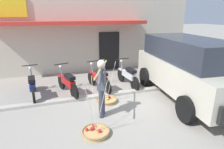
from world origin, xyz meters
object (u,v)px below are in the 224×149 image
at_px(fruit_basket_right_side, 107,100).
at_px(motorcycle_third_in_row, 99,79).
at_px(fruit_vendor, 102,85).
at_px(motorcycle_second_in_row, 68,83).
at_px(parked_truck, 188,67).
at_px(motorcycle_end_of_row, 128,76).
at_px(fruit_basket_left_side, 96,132).
at_px(motorcycle_nearest_shop, 32,85).

bearing_deg(fruit_basket_right_side, motorcycle_third_in_row, 88.69).
distance_m(fruit_vendor, fruit_basket_right_side, 1.30).
relative_size(fruit_vendor, motorcycle_second_in_row, 0.96).
bearing_deg(motorcycle_second_in_row, parked_truck, -21.13).
bearing_deg(motorcycle_third_in_row, motorcycle_end_of_row, 1.46).
bearing_deg(fruit_basket_left_side, motorcycle_third_in_row, 73.90).
height_order(motorcycle_nearest_shop, motorcycle_second_in_row, same).
height_order(motorcycle_second_in_row, parked_truck, parked_truck).
height_order(fruit_basket_right_side, motorcycle_second_in_row, fruit_basket_right_side).
relative_size(fruit_basket_right_side, motorcycle_second_in_row, 0.82).
distance_m(fruit_basket_left_side, motorcycle_nearest_shop, 3.34).
xyz_separation_m(motorcycle_nearest_shop, motorcycle_end_of_row, (3.67, -0.05, 0.00)).
bearing_deg(motorcycle_end_of_row, fruit_basket_right_side, -137.24).
distance_m(motorcycle_end_of_row, parked_truck, 2.36).
height_order(fruit_vendor, fruit_basket_left_side, fruit_vendor).
bearing_deg(parked_truck, fruit_basket_right_side, 170.60).
relative_size(motorcycle_second_in_row, motorcycle_third_in_row, 0.99).
bearing_deg(fruit_vendor, fruit_basket_left_side, -115.18).
relative_size(motorcycle_second_in_row, motorcycle_end_of_row, 0.97).
distance_m(fruit_basket_right_side, parked_truck, 3.05).
height_order(fruit_vendor, motorcycle_second_in_row, fruit_vendor).
xyz_separation_m(fruit_basket_right_side, motorcycle_second_in_row, (-1.19, 1.08, 0.38)).
bearing_deg(parked_truck, motorcycle_end_of_row, 133.68).
bearing_deg(motorcycle_end_of_row, parked_truck, -46.32).
distance_m(motorcycle_second_in_row, parked_truck, 4.36).
distance_m(fruit_basket_left_side, motorcycle_second_in_row, 2.82).
height_order(fruit_basket_left_side, motorcycle_second_in_row, fruit_basket_left_side).
bearing_deg(fruit_basket_right_side, fruit_vendor, -115.04).
bearing_deg(fruit_basket_left_side, motorcycle_nearest_shop, 119.21).
bearing_deg(fruit_vendor, motorcycle_third_in_row, 78.04).
bearing_deg(fruit_basket_right_side, fruit_basket_left_side, -115.11).
distance_m(fruit_vendor, motorcycle_third_in_row, 2.09).
xyz_separation_m(motorcycle_second_in_row, motorcycle_end_of_row, (2.45, 0.09, 0.00)).
relative_size(fruit_basket_left_side, parked_truck, 0.29).
distance_m(motorcycle_nearest_shop, motorcycle_third_in_row, 2.43).
relative_size(fruit_basket_right_side, motorcycle_end_of_row, 0.80).
bearing_deg(motorcycle_third_in_row, fruit_basket_left_side, -106.10).
height_order(fruit_basket_left_side, motorcycle_nearest_shop, fruit_basket_left_side).
relative_size(motorcycle_end_of_row, parked_truck, 0.37).
bearing_deg(motorcycle_nearest_shop, fruit_basket_right_side, -26.86).
xyz_separation_m(fruit_vendor, parked_truck, (3.22, 0.37, 0.15)).
height_order(fruit_vendor, parked_truck, parked_truck).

